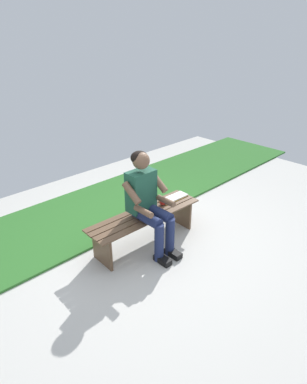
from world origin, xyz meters
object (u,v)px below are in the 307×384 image
bench_near (145,221)px  apple (163,202)px  person_seated (148,200)px  book_open (174,198)px

bench_near → apple: (-0.32, -0.01, 0.15)m
person_seated → book_open: bearing=-167.8°
bench_near → book_open: (-0.54, -0.03, 0.11)m
person_seated → book_open: size_ratio=2.94×
bench_near → person_seated: person_seated is taller
book_open → person_seated: bearing=14.0°
apple → book_open: bearing=-175.3°
person_seated → bench_near: bearing=-112.6°
bench_near → apple: size_ratio=17.56×
bench_near → book_open: size_ratio=3.70×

